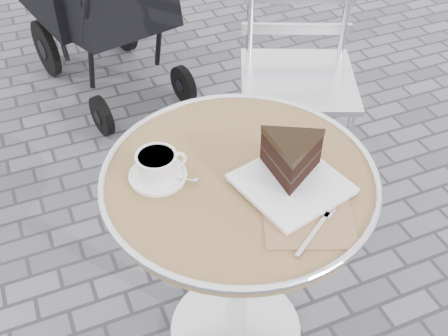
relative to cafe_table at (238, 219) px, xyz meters
name	(u,v)px	position (x,y,z in m)	size (l,w,h in m)	color
ground	(235,332)	(0.00, 0.00, -0.57)	(80.00, 80.00, 0.00)	slate
cafe_table	(238,219)	(0.00, 0.00, 0.00)	(0.72, 0.72, 0.74)	silver
cappuccino_set	(158,168)	(-0.19, 0.07, 0.20)	(0.16, 0.14, 0.07)	white
cake_plate_set	(292,163)	(0.11, -0.07, 0.22)	(0.29, 0.38, 0.13)	#926850
bistro_chair	(298,44)	(0.58, 0.72, 0.03)	(0.58, 0.58, 0.97)	silver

